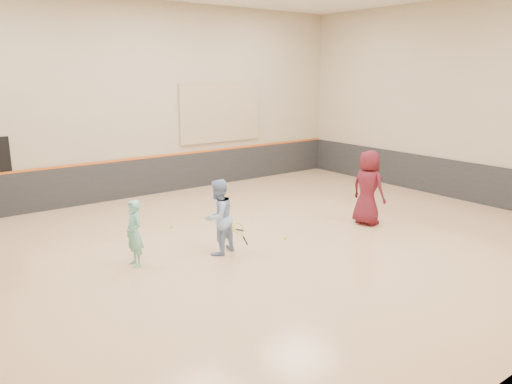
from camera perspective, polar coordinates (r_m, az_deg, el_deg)
room at (r=11.30m, az=0.60°, el=-2.15°), size 15.04×12.04×6.22m
wainscot_back at (r=16.36m, az=-12.22°, el=1.75°), size 14.90×0.04×1.20m
wainscot_right at (r=16.85m, az=21.22°, el=1.46°), size 0.04×11.90×1.20m
accent_stripe at (r=16.24m, az=-12.31°, el=3.88°), size 14.90×0.03×0.06m
acoustic_panel at (r=17.41m, az=-4.03°, el=9.05°), size 3.20×0.08×2.00m
girl at (r=10.45m, az=-13.75°, el=-4.60°), size 0.34×0.51×1.38m
instructor at (r=10.80m, az=-4.34°, el=-2.88°), size 0.96×0.85×1.65m
young_man at (r=13.16m, az=12.69°, el=0.49°), size 0.69×0.99×1.94m
held_racket at (r=10.75m, az=-1.94°, el=-4.24°), size 0.44×0.44×0.52m
spare_racket at (r=12.66m, az=-2.96°, el=-4.15°), size 0.68×0.68×0.05m
ball_under_racket at (r=11.93m, az=3.36°, el=-5.23°), size 0.07×0.07×0.07m
ball_in_hand at (r=13.05m, az=13.57°, el=1.27°), size 0.07×0.07×0.07m
ball_beside_spare at (r=12.90m, az=-9.64°, el=-3.94°), size 0.07×0.07×0.07m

